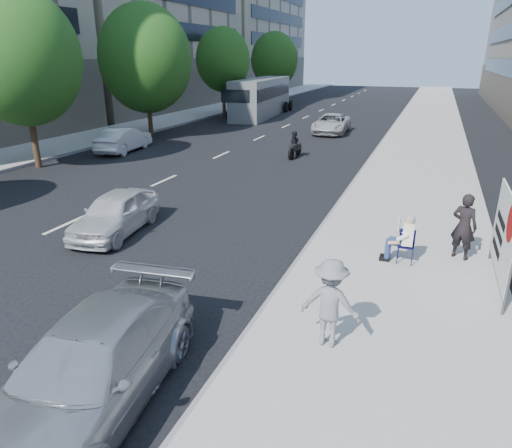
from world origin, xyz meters
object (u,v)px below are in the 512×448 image
at_px(white_sedan_near, 115,213).
at_px(white_sedan_mid, 124,139).
at_px(pedestrian_woman, 464,226).
at_px(parked_sedan, 91,367).
at_px(seated_protester, 403,235).
at_px(motorcycle, 295,146).
at_px(jogger, 330,303).
at_px(white_sedan_far, 331,124).
at_px(protest_banner, 504,234).
at_px(bus, 262,98).

height_order(white_sedan_near, white_sedan_mid, white_sedan_mid).
bearing_deg(pedestrian_woman, parked_sedan, 77.73).
distance_m(seated_protester, parked_sedan, 8.10).
xyz_separation_m(pedestrian_woman, parked_sedan, (-5.54, -7.79, -0.34)).
bearing_deg(white_sedan_mid, motorcycle, -175.79).
height_order(jogger, white_sedan_far, jogger).
height_order(jogger, white_sedan_near, jogger).
bearing_deg(motorcycle, white_sedan_mid, -164.95).
bearing_deg(jogger, white_sedan_far, -76.99).
distance_m(white_sedan_far, motorcycle, 8.97).
relative_size(protest_banner, white_sedan_near, 0.81).
distance_m(jogger, motorcycle, 17.35).
bearing_deg(protest_banner, white_sedan_far, 111.68).
bearing_deg(white_sedan_far, parked_sedan, -87.92).
relative_size(jogger, pedestrian_woman, 0.96).
xyz_separation_m(seated_protester, pedestrian_woman, (1.45, 0.80, 0.16)).
xyz_separation_m(jogger, bus, (-13.63, 33.13, 0.63)).
relative_size(jogger, white_sedan_mid, 0.40).
relative_size(pedestrian_woman, white_sedan_near, 0.47).
relative_size(white_sedan_mid, white_sedan_far, 0.87).
relative_size(seated_protester, protest_banner, 0.43).
relative_size(pedestrian_woman, white_sedan_far, 0.37).
height_order(parked_sedan, white_sedan_mid, parked_sedan).
bearing_deg(bus, protest_banner, -65.16).
bearing_deg(bus, jogger, -72.55).
height_order(white_sedan_far, bus, bus).
bearing_deg(protest_banner, motorcycle, 124.38).
distance_m(white_sedan_near, white_sedan_mid, 13.35).
bearing_deg(white_sedan_near, motorcycle, 73.21).
xyz_separation_m(parked_sedan, white_sedan_far, (-2.33, 28.16, -0.03)).
height_order(protest_banner, bus, bus).
distance_m(pedestrian_woman, bus, 32.34).
bearing_deg(white_sedan_near, pedestrian_woman, 0.16).
xyz_separation_m(jogger, white_sedan_near, (-7.51, 3.64, -0.35)).
bearing_deg(white_sedan_far, white_sedan_mid, -134.55).
xyz_separation_m(seated_protester, parked_sedan, (-4.08, -6.99, -0.17)).
height_order(jogger, motorcycle, jogger).
relative_size(seated_protester, jogger, 0.77).
bearing_deg(white_sedan_mid, parked_sedan, 118.10).
bearing_deg(white_sedan_mid, white_sedan_near, 118.34).
bearing_deg(jogger, protest_banner, -128.92).
bearing_deg(white_sedan_far, jogger, -80.54).
bearing_deg(white_sedan_mid, seated_protester, 140.66).
bearing_deg(bus, white_sedan_near, -83.19).
relative_size(jogger, motorcycle, 0.83).
relative_size(parked_sedan, white_sedan_mid, 1.15).
relative_size(pedestrian_woman, white_sedan_mid, 0.42).
bearing_deg(bus, white_sedan_mid, -99.76).
bearing_deg(white_sedan_near, parked_sedan, -63.41).
xyz_separation_m(motorcycle, bus, (-8.11, 16.68, 1.00)).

